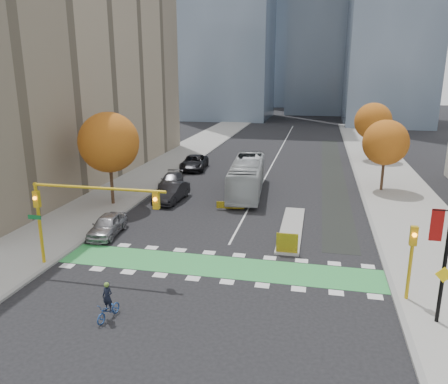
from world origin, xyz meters
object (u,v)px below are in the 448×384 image
at_px(tree_east_far, 373,121).
at_px(traffic_signal_east, 412,252).
at_px(hazard_board, 287,243).
at_px(cyclist, 108,307).
at_px(parked_car_a, 107,225).
at_px(parked_car_b, 172,192).
at_px(parked_car_d, 194,163).
at_px(bus, 247,176).
at_px(parked_car_c, 171,180).
at_px(tree_east_near, 386,143).
at_px(traffic_signal_west, 76,205).
at_px(tree_west, 109,142).

relative_size(tree_east_far, traffic_signal_east, 1.87).
bearing_deg(hazard_board, cyclist, -129.13).
distance_m(tree_east_far, parked_car_a, 39.64).
height_order(parked_car_b, parked_car_d, parked_car_b).
distance_m(bus, parked_car_c, 8.12).
relative_size(traffic_signal_east, parked_car_d, 0.67).
height_order(traffic_signal_east, parked_car_a, traffic_signal_east).
bearing_deg(cyclist, parked_car_a, 127.63).
relative_size(hazard_board, tree_east_near, 0.20).
height_order(hazard_board, traffic_signal_west, traffic_signal_west).
xyz_separation_m(hazard_board, parked_car_d, (-13.00, 23.57, 0.05)).
relative_size(tree_east_near, cyclist, 3.67).
relative_size(tree_east_far, traffic_signal_west, 0.90).
bearing_deg(parked_car_d, tree_west, -106.74).
relative_size(traffic_signal_east, parked_car_b, 0.79).
xyz_separation_m(hazard_board, tree_east_far, (8.50, 33.80, 4.44)).
bearing_deg(traffic_signal_east, tree_east_near, 86.19).
distance_m(tree_east_near, traffic_signal_east, 22.66).
xyz_separation_m(bus, parked_car_d, (-8.02, 9.33, -0.82)).
xyz_separation_m(tree_east_near, tree_east_far, (0.50, 16.00, 0.38)).
xyz_separation_m(parked_car_a, parked_car_d, (0.00, 22.77, 0.09)).
bearing_deg(bus, parked_car_a, -125.55).
xyz_separation_m(tree_east_far, traffic_signal_west, (-20.43, -38.51, -1.21)).
distance_m(tree_west, traffic_signal_east, 25.90).
relative_size(hazard_board, parked_car_d, 0.23).
xyz_separation_m(hazard_board, tree_west, (-16.00, 7.80, 4.82)).
xyz_separation_m(bus, parked_car_b, (-6.27, -4.26, -0.82)).
distance_m(traffic_signal_east, parked_car_a, 20.36).
relative_size(traffic_signal_west, parked_car_a, 1.92).
distance_m(parked_car_a, parked_car_b, 9.34).
xyz_separation_m(hazard_board, cyclist, (-7.76, -9.54, -0.16)).
bearing_deg(tree_east_far, cyclist, -110.56).
xyz_separation_m(parked_car_b, parked_car_d, (-1.75, 13.59, -0.01)).
distance_m(tree_east_near, bus, 13.83).
relative_size(tree_east_near, parked_car_a, 1.59).
height_order(hazard_board, parked_car_b, parked_car_b).
xyz_separation_m(hazard_board, parked_car_b, (-11.25, 9.97, 0.05)).
distance_m(hazard_board, tree_east_near, 19.93).
xyz_separation_m(bus, parked_car_c, (-8.02, 0.74, -0.98)).
height_order(tree_west, parked_car_a, tree_west).
distance_m(tree_east_far, parked_car_b, 31.25).
bearing_deg(parked_car_b, traffic_signal_west, -89.42).
xyz_separation_m(hazard_board, bus, (-4.98, 14.23, 0.87)).
height_order(hazard_board, parked_car_d, parked_car_d).
bearing_deg(parked_car_a, cyclist, -67.91).
bearing_deg(bus, parked_car_d, 125.97).
bearing_deg(tree_west, traffic_signal_west, -71.98).
bearing_deg(parked_car_c, traffic_signal_east, -51.57).
relative_size(cyclist, parked_car_a, 0.43).
xyz_separation_m(traffic_signal_west, parked_car_d, (-1.07, 28.28, -3.19)).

